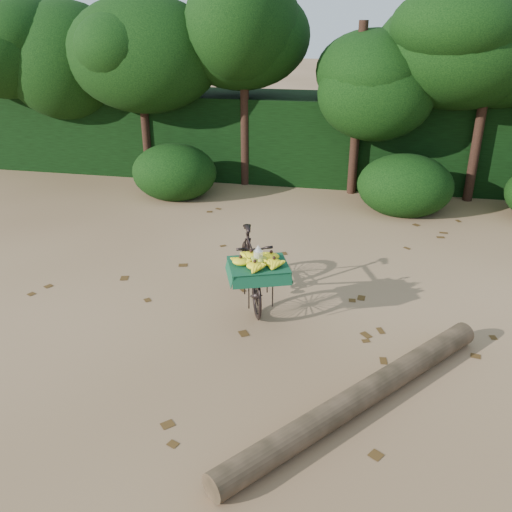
# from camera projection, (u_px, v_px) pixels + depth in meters

# --- Properties ---
(ground) EXTENTS (80.00, 80.00, 0.00)m
(ground) POSITION_uv_depth(u_px,v_px,m) (290.00, 318.00, 6.68)
(ground) COLOR tan
(ground) RESTS_ON ground
(vendor_bicycle) EXTENTS (1.11, 1.75, 0.95)m
(vendor_bicycle) POSITION_uv_depth(u_px,v_px,m) (251.00, 267.00, 6.91)
(vendor_bicycle) COLOR black
(vendor_bicycle) RESTS_ON ground
(fallen_log) EXTENTS (2.40, 2.87, 0.25)m
(fallen_log) POSITION_uv_depth(u_px,v_px,m) (362.00, 396.00, 5.14)
(fallen_log) COLOR brown
(fallen_log) RESTS_ON ground
(hedge_backdrop) EXTENTS (26.00, 1.80, 1.80)m
(hedge_backdrop) POSITION_uv_depth(u_px,v_px,m) (333.00, 138.00, 11.93)
(hedge_backdrop) COLOR black
(hedge_backdrop) RESTS_ON ground
(tree_row) EXTENTS (14.50, 2.00, 4.00)m
(tree_row) POSITION_uv_depth(u_px,v_px,m) (301.00, 90.00, 10.88)
(tree_row) COLOR black
(tree_row) RESTS_ON ground
(bush_clumps) EXTENTS (8.80, 1.70, 0.90)m
(bush_clumps) POSITION_uv_depth(u_px,v_px,m) (350.00, 185.00, 10.24)
(bush_clumps) COLOR black
(bush_clumps) RESTS_ON ground
(leaf_litter) EXTENTS (7.00, 7.30, 0.01)m
(leaf_litter) POSITION_uv_depth(u_px,v_px,m) (297.00, 293.00, 7.26)
(leaf_litter) COLOR #482F13
(leaf_litter) RESTS_ON ground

